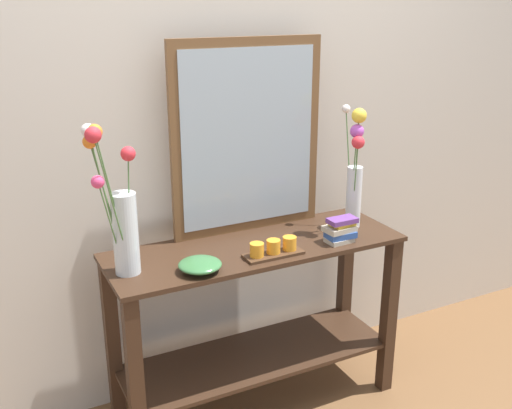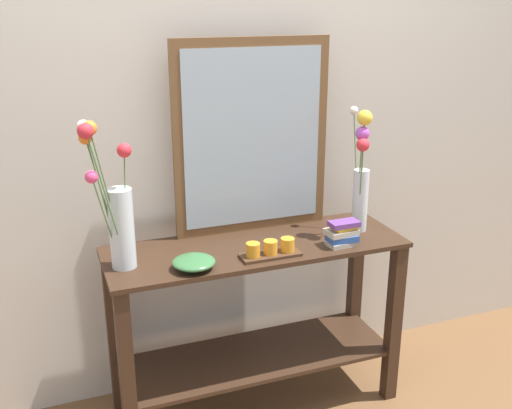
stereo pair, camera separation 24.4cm
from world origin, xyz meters
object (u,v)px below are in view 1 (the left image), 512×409
at_px(console_table, 256,307).
at_px(decorative_bowl, 200,265).
at_px(vase_right, 355,173).
at_px(candle_tray, 273,249).
at_px(book_stack, 341,230).
at_px(mirror_leaning, 248,138).
at_px(tall_vase_left, 120,215).

relative_size(console_table, decorative_bowl, 7.60).
distance_m(vase_right, decorative_bowl, 0.82).
bearing_deg(candle_tray, book_stack, 0.53).
bearing_deg(mirror_leaning, tall_vase_left, -160.91).
relative_size(console_table, tall_vase_left, 2.14).
bearing_deg(mirror_leaning, console_table, -105.79).
relative_size(console_table, candle_tray, 5.15).
distance_m(console_table, book_stack, 0.50).
distance_m(console_table, decorative_bowl, 0.46).
xyz_separation_m(console_table, vase_right, (0.48, -0.01, 0.55)).
bearing_deg(mirror_leaning, candle_tray, -97.02).
bearing_deg(vase_right, tall_vase_left, -179.06).
bearing_deg(candle_tray, decorative_bowl, -179.14).
bearing_deg(decorative_bowl, tall_vase_left, 158.71).
bearing_deg(candle_tray, mirror_leaning, 82.98).
bearing_deg(tall_vase_left, vase_right, 0.94).
height_order(mirror_leaning, book_stack, mirror_leaning).
distance_m(decorative_bowl, book_stack, 0.64).
xyz_separation_m(tall_vase_left, vase_right, (1.04, 0.02, 0.02)).
distance_m(tall_vase_left, vase_right, 1.04).
distance_m(candle_tray, decorative_bowl, 0.32).
bearing_deg(book_stack, tall_vase_left, 174.02).
bearing_deg(decorative_bowl, console_table, 23.75).
distance_m(mirror_leaning, tall_vase_left, 0.68).
bearing_deg(mirror_leaning, vase_right, -24.81).
xyz_separation_m(console_table, candle_tray, (0.01, -0.13, 0.32)).
height_order(vase_right, decorative_bowl, vase_right).
relative_size(console_table, book_stack, 9.18).
bearing_deg(tall_vase_left, console_table, 3.17).
height_order(console_table, book_stack, book_stack).
relative_size(candle_tray, book_stack, 1.78).
bearing_deg(console_table, tall_vase_left, -176.83).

